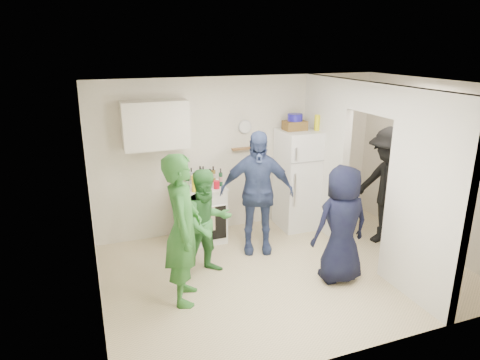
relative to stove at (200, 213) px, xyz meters
name	(u,v)px	position (x,y,z in m)	size (l,w,h in m)	color
floor	(285,271)	(0.82, -1.37, -0.45)	(4.80, 4.80, 0.00)	beige
wall_back	(241,154)	(0.82, 0.33, 0.80)	(4.80, 4.80, 0.00)	silver
wall_front	(370,239)	(0.82, -3.07, 0.80)	(4.80, 4.80, 0.00)	silver
wall_left	(91,209)	(-1.58, -1.37, 0.80)	(3.40, 3.40, 0.00)	silver
wall_right	(435,167)	(3.22, -1.37, 0.80)	(3.40, 3.40, 0.00)	silver
ceiling	(292,85)	(0.82, -1.37, 2.05)	(4.80, 4.80, 0.00)	white
partition_pier_back	(324,156)	(2.02, -0.27, 0.80)	(0.12, 1.20, 2.50)	silver
partition_pier_front	(425,202)	(2.02, -2.47, 0.80)	(0.12, 1.20, 2.50)	silver
partition_header	(374,98)	(2.02, -1.37, 1.85)	(0.12, 1.00, 0.40)	silver
stove	(200,213)	(0.00, 0.00, 0.00)	(0.75, 0.62, 0.89)	white
upper_cabinet	(155,125)	(-0.58, 0.15, 1.40)	(0.95, 0.34, 0.70)	silver
fridge	(299,179)	(1.71, -0.03, 0.38)	(0.68, 0.66, 1.65)	white
wicker_basket	(295,125)	(1.61, 0.02, 1.28)	(0.35, 0.25, 0.15)	brown
blue_bowl	(295,117)	(1.61, 0.02, 1.41)	(0.24, 0.24, 0.11)	#1B1591
yellow_cup_stack_top	(317,123)	(1.93, -0.13, 1.33)	(0.09, 0.09, 0.25)	yellow
wall_clock	(245,127)	(0.87, 0.31, 1.25)	(0.22, 0.22, 0.03)	white
spice_shelf	(242,149)	(0.82, 0.28, 0.90)	(0.35, 0.08, 0.03)	olive
nook_window	(427,137)	(3.20, -1.17, 1.20)	(0.03, 0.70, 0.80)	black
nook_window_frame	(427,137)	(3.18, -1.17, 1.20)	(0.04, 0.76, 0.86)	white
nook_valance	(428,114)	(3.16, -1.17, 1.55)	(0.04, 0.82, 0.18)	white
yellow_cup_stack_stove	(195,184)	(-0.12, -0.22, 0.57)	(0.09, 0.09, 0.25)	yellow
red_cup	(217,185)	(0.22, -0.20, 0.51)	(0.09, 0.09, 0.12)	red
person_green_left	(183,230)	(-0.61, -1.53, 0.47)	(0.67, 0.44, 1.83)	#316D2B
person_green_center	(207,223)	(-0.18, -1.04, 0.28)	(0.71, 0.55, 1.46)	#388040
person_denim	(257,192)	(0.70, -0.63, 0.47)	(1.07, 0.45, 1.83)	#374B79
person_navy	(342,225)	(1.39, -1.79, 0.33)	(0.76, 0.49, 1.55)	black
person_nook	(388,188)	(2.63, -1.11, 0.47)	(1.18, 0.68, 1.83)	black
bottle_a	(177,176)	(-0.30, 0.14, 0.59)	(0.06, 0.06, 0.30)	brown
bottle_b	(187,181)	(-0.19, -0.07, 0.57)	(0.06, 0.06, 0.25)	#194D20
bottle_c	(191,176)	(-0.07, 0.16, 0.57)	(0.06, 0.06, 0.26)	#B2BCC1
bottle_d	(200,177)	(0.02, -0.04, 0.61)	(0.07, 0.07, 0.33)	brown
bottle_e	(203,174)	(0.12, 0.16, 0.58)	(0.07, 0.07, 0.26)	#ACB5BF
bottle_f	(210,177)	(0.18, 0.00, 0.58)	(0.07, 0.07, 0.26)	#194218
bottle_g	(213,174)	(0.28, 0.15, 0.57)	(0.07, 0.07, 0.25)	olive
bottle_h	(181,183)	(-0.31, -0.14, 0.58)	(0.08, 0.08, 0.27)	#B1B4BE
bottle_i	(201,176)	(0.06, 0.09, 0.58)	(0.06, 0.06, 0.26)	#58310F
bottle_j	(221,177)	(0.32, -0.10, 0.59)	(0.06, 0.06, 0.28)	#194A2B
bottle_k	(185,179)	(-0.20, 0.04, 0.57)	(0.06, 0.06, 0.25)	brown
bottle_l	(211,179)	(0.15, -0.14, 0.59)	(0.06, 0.06, 0.30)	#A6A8B7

